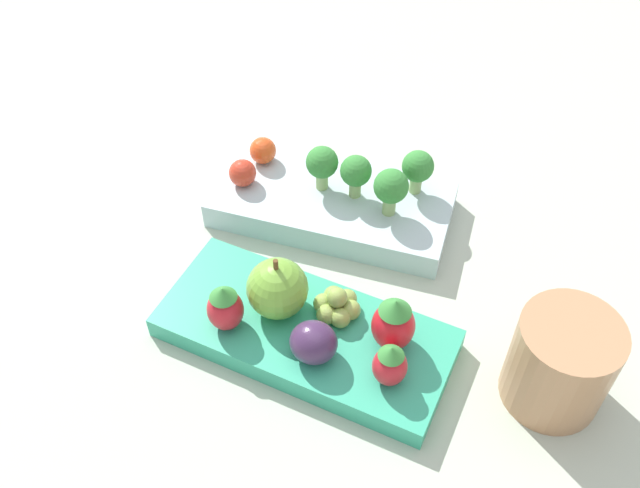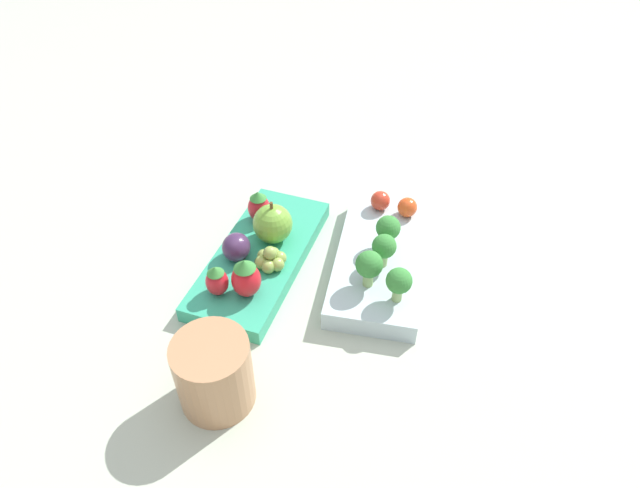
{
  "view_description": "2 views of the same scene",
  "coord_description": "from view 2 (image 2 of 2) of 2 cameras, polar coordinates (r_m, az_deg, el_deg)",
  "views": [
    {
      "loc": [
        0.11,
        -0.38,
        0.47
      ],
      "look_at": [
        -0.0,
        0.0,
        0.04
      ],
      "focal_mm": 40.0,
      "sensor_mm": 36.0,
      "label": 1
    },
    {
      "loc": [
        0.48,
        0.09,
        0.49
      ],
      "look_at": [
        -0.0,
        0.0,
        0.04
      ],
      "focal_mm": 32.0,
      "sensor_mm": 36.0,
      "label": 2
    }
  ],
  "objects": [
    {
      "name": "drinking_cup",
      "position": [
        0.56,
        -10.55,
        -12.6
      ],
      "size": [
        0.07,
        0.07,
        0.08
      ],
      "color": "tan",
      "rests_on": "ground_plane"
    },
    {
      "name": "broccoli_floret_1",
      "position": [
        0.62,
        4.94,
        -2.15
      ],
      "size": [
        0.03,
        0.03,
        0.05
      ],
      "color": "#93B770",
      "rests_on": "bento_box_savoury"
    },
    {
      "name": "ground_plane",
      "position": [
        0.69,
        -0.15,
        -2.41
      ],
      "size": [
        4.0,
        4.0,
        0.0
      ],
      "primitive_type": "plane",
      "color": "#ADB7A3"
    },
    {
      "name": "grape_cluster",
      "position": [
        0.67,
        -4.96,
        -1.52
      ],
      "size": [
        0.04,
        0.04,
        0.03
      ],
      "color": "#8EA84C",
      "rests_on": "bento_box_fruit"
    },
    {
      "name": "strawberry_0",
      "position": [
        0.64,
        -10.28,
        -3.61
      ],
      "size": [
        0.03,
        0.03,
        0.04
      ],
      "color": "red",
      "rests_on": "bento_box_fruit"
    },
    {
      "name": "cherry_tomato_1",
      "position": [
        0.73,
        8.72,
        3.65
      ],
      "size": [
        0.03,
        0.03,
        0.03
      ],
      "color": "#DB4C1E",
      "rests_on": "bento_box_savoury"
    },
    {
      "name": "bento_box_savoury",
      "position": [
        0.69,
        6.04,
        -1.62
      ],
      "size": [
        0.22,
        0.11,
        0.03
      ],
      "color": "silver",
      "rests_on": "ground_plane"
    },
    {
      "name": "broccoli_floret_0",
      "position": [
        0.61,
        7.9,
        -3.77
      ],
      "size": [
        0.03,
        0.03,
        0.04
      ],
      "color": "#93B770",
      "rests_on": "bento_box_savoury"
    },
    {
      "name": "bento_box_fruit",
      "position": [
        0.7,
        -5.97,
        -1.34
      ],
      "size": [
        0.24,
        0.13,
        0.02
      ],
      "color": "#33A87F",
      "rests_on": "ground_plane"
    },
    {
      "name": "strawberry_2",
      "position": [
        0.63,
        -7.41,
        -3.37
      ],
      "size": [
        0.03,
        0.03,
        0.05
      ],
      "color": "red",
      "rests_on": "bento_box_fruit"
    },
    {
      "name": "strawberry_1",
      "position": [
        0.72,
        -6.13,
        3.77
      ],
      "size": [
        0.03,
        0.03,
        0.04
      ],
      "color": "red",
      "rests_on": "bento_box_fruit"
    },
    {
      "name": "plum",
      "position": [
        0.68,
        -8.38,
        -0.3
      ],
      "size": [
        0.04,
        0.03,
        0.03
      ],
      "color": "#42284C",
      "rests_on": "bento_box_fruit"
    },
    {
      "name": "apple",
      "position": [
        0.69,
        -4.76,
        2.03
      ],
      "size": [
        0.05,
        0.05,
        0.06
      ],
      "color": "#70A838",
      "rests_on": "bento_box_fruit"
    },
    {
      "name": "cherry_tomato_0",
      "position": [
        0.74,
        6.06,
        4.33
      ],
      "size": [
        0.03,
        0.03,
        0.03
      ],
      "color": "red",
      "rests_on": "bento_box_savoury"
    },
    {
      "name": "broccoli_floret_2",
      "position": [
        0.67,
        6.83,
        1.52
      ],
      "size": [
        0.03,
        0.03,
        0.04
      ],
      "color": "#93B770",
      "rests_on": "bento_box_savoury"
    },
    {
      "name": "broccoli_floret_3",
      "position": [
        0.65,
        6.43,
        -0.33
      ],
      "size": [
        0.03,
        0.03,
        0.04
      ],
      "color": "#93B770",
      "rests_on": "bento_box_savoury"
    }
  ]
}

